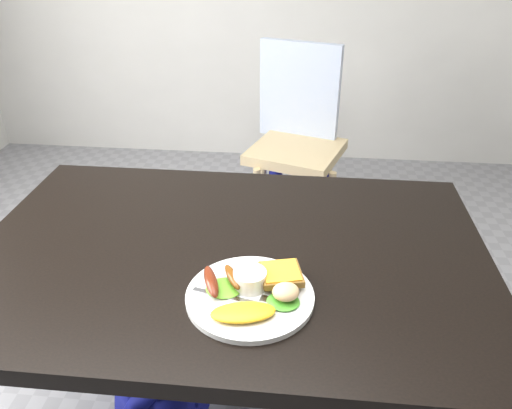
{
  "coord_description": "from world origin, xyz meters",
  "views": [
    {
      "loc": [
        0.16,
        -0.95,
        1.42
      ],
      "look_at": [
        0.07,
        -0.05,
        0.9
      ],
      "focal_mm": 35.0,
      "sensor_mm": 36.0,
      "label": 1
    }
  ],
  "objects_px": {
    "dining_table": "(230,255)",
    "person": "(240,128)",
    "plate": "(250,296)",
    "dining_chair": "(296,152)"
  },
  "relations": [
    {
      "from": "dining_chair",
      "to": "plate",
      "type": "xyz_separation_m",
      "value": [
        -0.06,
        -1.44,
        0.31
      ]
    },
    {
      "from": "dining_chair",
      "to": "person",
      "type": "relative_size",
      "value": 0.25
    },
    {
      "from": "dining_table",
      "to": "person",
      "type": "bearing_deg",
      "value": 95.28
    },
    {
      "from": "dining_table",
      "to": "dining_chair",
      "type": "xyz_separation_m",
      "value": [
        0.13,
        1.26,
        -0.28
      ]
    },
    {
      "from": "dining_chair",
      "to": "person",
      "type": "xyz_separation_m",
      "value": [
        -0.19,
        -0.61,
        0.35
      ]
    },
    {
      "from": "dining_chair",
      "to": "plate",
      "type": "bearing_deg",
      "value": -73.99
    },
    {
      "from": "dining_table",
      "to": "person",
      "type": "relative_size",
      "value": 0.75
    },
    {
      "from": "dining_table",
      "to": "plate",
      "type": "bearing_deg",
      "value": -68.72
    },
    {
      "from": "person",
      "to": "dining_table",
      "type": "bearing_deg",
      "value": 110.95
    },
    {
      "from": "dining_table",
      "to": "plate",
      "type": "relative_size",
      "value": 4.61
    }
  ]
}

